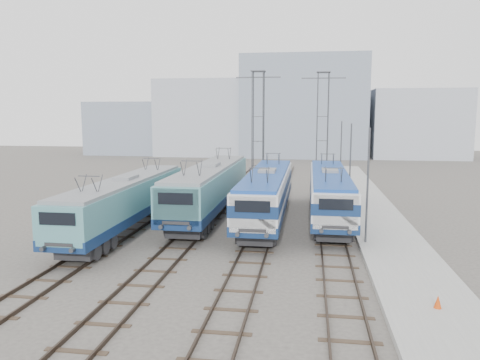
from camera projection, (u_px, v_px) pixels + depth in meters
name	position (u px, v px, depth m)	size (l,w,h in m)	color
ground	(215.00, 250.00, 26.84)	(160.00, 160.00, 0.00)	#514C47
platform	(379.00, 222.00, 33.16)	(4.00, 70.00, 0.30)	#9E9E99
locomotive_far_left	(125.00, 200.00, 30.85)	(2.73, 17.21, 3.24)	navy
locomotive_center_left	(210.00, 186.00, 35.62)	(2.98, 18.84, 3.55)	navy
locomotive_center_right	(267.00, 191.00, 33.73)	(2.81, 17.76, 3.34)	navy
locomotive_far_right	(330.00, 190.00, 34.40)	(2.75, 17.40, 3.27)	navy
catenary_tower_west	(258.00, 125.00, 47.45)	(4.50, 1.20, 12.00)	#3F4247
catenary_tower_east	(322.00, 125.00, 48.46)	(4.50, 1.20, 12.00)	#3F4247
mast_front	(367.00, 188.00, 27.05)	(0.12, 0.12, 7.00)	#3F4247
mast_mid	(350.00, 166.00, 38.80)	(0.12, 0.12, 7.00)	#3F4247
mast_rear	(341.00, 154.00, 50.55)	(0.12, 0.12, 7.00)	#3F4247
safety_cone	(438.00, 302.00, 18.13)	(0.30, 0.30, 0.51)	#D1410C
building_west	(208.00, 118.00, 88.61)	(18.00, 12.00, 14.00)	#A7ADBA
building_center	(304.00, 107.00, 85.70)	(22.00, 14.00, 18.00)	gray
building_east	(416.00, 124.00, 83.21)	(16.00, 12.00, 12.00)	#A7ADBA
building_far_west	(128.00, 128.00, 91.23)	(14.00, 10.00, 10.00)	gray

